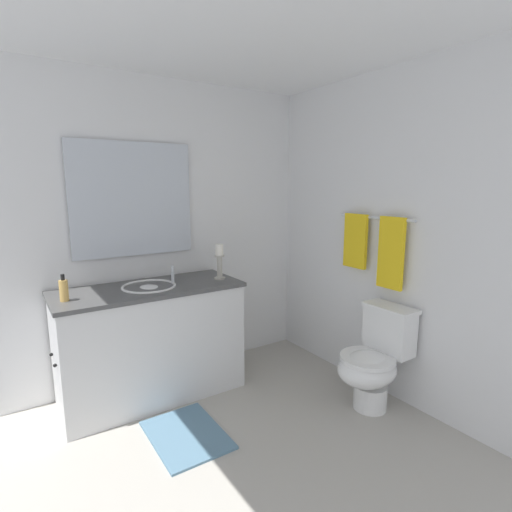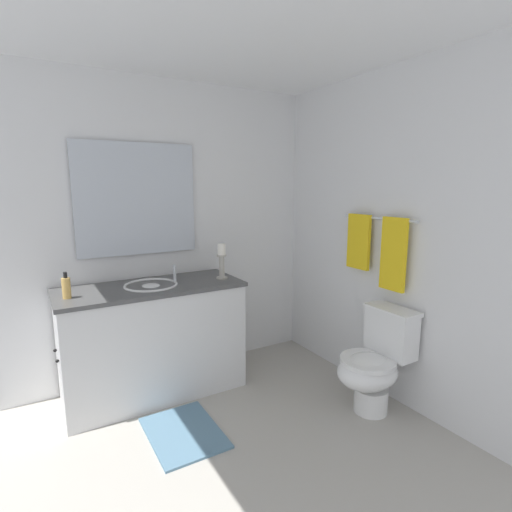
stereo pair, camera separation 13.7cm
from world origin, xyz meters
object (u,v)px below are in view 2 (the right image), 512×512
at_px(candle_holder_tall, 222,260).
at_px(soap_bottle, 66,288).
at_px(toilet, 375,363).
at_px(towel_near_vanity, 359,242).
at_px(mirror, 137,199).
at_px(towel_bar, 379,218).
at_px(bath_mat, 184,433).
at_px(vanity_cabinet, 154,340).
at_px(towel_center, 393,254).
at_px(sink_basin, 151,290).

height_order(candle_holder_tall, soap_bottle, candle_holder_tall).
height_order(toilet, towel_near_vanity, towel_near_vanity).
xyz_separation_m(mirror, toilet, (1.34, 1.28, -1.14)).
relative_size(toilet, towel_bar, 1.09).
bearing_deg(bath_mat, towel_near_vanity, 89.10).
bearing_deg(vanity_cabinet, mirror, 179.99).
height_order(vanity_cabinet, towel_near_vanity, towel_near_vanity).
distance_m(towel_center, bath_mat, 1.89).
bearing_deg(candle_holder_tall, toilet, 35.75).
distance_m(vanity_cabinet, towel_near_vanity, 1.78).
relative_size(mirror, towel_center, 1.77).
bearing_deg(sink_basin, vanity_cabinet, -90.00).
xyz_separation_m(mirror, bath_mat, (0.91, -0.00, -1.50)).
xyz_separation_m(vanity_cabinet, towel_center, (0.99, 1.48, 0.69)).
bearing_deg(towel_center, toilet, -72.21).
relative_size(vanity_cabinet, towel_center, 2.58).
distance_m(candle_holder_tall, towel_center, 1.31).
xyz_separation_m(sink_basin, candle_holder_tall, (0.06, 0.56, 0.19)).
bearing_deg(sink_basin, soap_bottle, -84.89).
distance_m(sink_basin, toilet, 1.72).
distance_m(mirror, towel_near_vanity, 1.78).
distance_m(towel_near_vanity, bath_mat, 1.89).
xyz_separation_m(sink_basin, towel_center, (0.99, 1.48, 0.30)).
xyz_separation_m(soap_bottle, towel_near_vanity, (0.60, 2.06, 0.23)).
distance_m(vanity_cabinet, towel_center, 1.91).
distance_m(vanity_cabinet, toilet, 1.66).
bearing_deg(vanity_cabinet, bath_mat, 0.00).
relative_size(candle_holder_tall, soap_bottle, 1.58).
height_order(vanity_cabinet, sink_basin, sink_basin).
relative_size(sink_basin, toilet, 0.54).
distance_m(vanity_cabinet, mirror, 1.11).
height_order(vanity_cabinet, candle_holder_tall, candle_holder_tall).
bearing_deg(candle_holder_tall, sink_basin, -96.59).
bearing_deg(toilet, soap_bottle, -118.48).
bearing_deg(vanity_cabinet, soap_bottle, -84.88).
height_order(sink_basin, toilet, sink_basin).
relative_size(towel_bar, towel_near_vanity, 1.60).
xyz_separation_m(toilet, towel_near_vanity, (-0.41, 0.20, 0.81)).
xyz_separation_m(sink_basin, mirror, (-0.28, -0.00, 0.67)).
bearing_deg(towel_near_vanity, mirror, -122.04).
bearing_deg(towel_bar, sink_basin, -118.69).
bearing_deg(toilet, towel_center, 107.79).
distance_m(vanity_cabinet, candle_holder_tall, 0.81).
relative_size(sink_basin, mirror, 0.43).
xyz_separation_m(sink_basin, towel_near_vanity, (0.65, 1.48, 0.34)).
bearing_deg(towel_bar, towel_center, -5.95).
xyz_separation_m(vanity_cabinet, soap_bottle, (0.05, -0.58, 0.51)).
bearing_deg(soap_bottle, candle_holder_tall, 89.34).
bearing_deg(sink_basin, towel_near_vanity, 66.38).
xyz_separation_m(vanity_cabinet, sink_basin, (0.00, 0.00, 0.39)).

